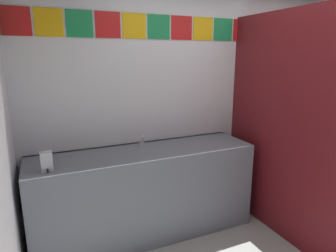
{
  "coord_description": "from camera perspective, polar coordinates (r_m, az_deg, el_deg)",
  "views": [
    {
      "loc": [
        -1.79,
        -1.31,
        1.78
      ],
      "look_at": [
        -0.8,
        0.92,
        1.19
      ],
      "focal_mm": 31.12,
      "sensor_mm": 36.0,
      "label": 1
    }
  ],
  "objects": [
    {
      "name": "toilet",
      "position": [
        3.87,
        23.15,
        -9.98
      ],
      "size": [
        0.39,
        0.49,
        0.74
      ],
      "color": "white",
      "rests_on": "ground_plane"
    },
    {
      "name": "soap_dispenser",
      "position": [
        2.5,
        -22.67,
        -6.47
      ],
      "size": [
        0.09,
        0.09,
        0.16
      ],
      "color": "#B7BABF",
      "rests_on": "vanity_counter"
    },
    {
      "name": "wall_back",
      "position": [
        3.4,
        8.04,
        7.25
      ],
      "size": [
        4.07,
        0.09,
        2.82
      ],
      "color": "silver",
      "rests_on": "ground_plane"
    },
    {
      "name": "stall_divider",
      "position": [
        3.0,
        26.73,
        -1.06
      ],
      "size": [
        0.92,
        1.5,
        2.2
      ],
      "color": "maroon",
      "rests_on": "ground_plane"
    },
    {
      "name": "faucet_center",
      "position": [
        2.89,
        -5.13,
        -3.31
      ],
      "size": [
        0.04,
        0.1,
        0.14
      ],
      "color": "silver",
      "rests_on": "vanity_counter"
    },
    {
      "name": "vanity_counter",
      "position": [
        2.99,
        -4.36,
        -12.82
      ],
      "size": [
        2.16,
        0.58,
        0.89
      ],
      "color": "slate",
      "rests_on": "ground_plane"
    }
  ]
}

